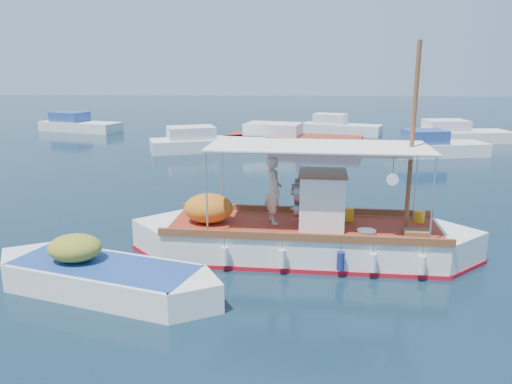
{
  "coord_description": "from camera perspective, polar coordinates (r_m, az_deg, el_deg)",
  "views": [
    {
      "loc": [
        -0.38,
        -13.93,
        5.4
      ],
      "look_at": [
        -1.18,
        0.0,
        1.86
      ],
      "focal_mm": 35.0,
      "sensor_mm": 36.0,
      "label": 1
    }
  ],
  "objects": [
    {
      "name": "ground",
      "position": [
        14.95,
        4.55,
        -6.99
      ],
      "size": [
        160.0,
        160.0,
        0.0
      ],
      "primitive_type": "plane",
      "color": "black",
      "rests_on": "ground"
    },
    {
      "name": "fishing_caique",
      "position": [
        14.59,
        5.12,
        -5.21
      ],
      "size": [
        10.24,
        3.31,
        6.25
      ],
      "rotation": [
        0.0,
        0.0,
        -0.06
      ],
      "color": "white",
      "rests_on": "ground"
    },
    {
      "name": "dinghy",
      "position": [
        12.97,
        -17.18,
        -9.46
      ],
      "size": [
        6.15,
        3.12,
        1.57
      ],
      "rotation": [
        0.0,
        0.0,
        -0.3
      ],
      "color": "white",
      "rests_on": "ground"
    },
    {
      "name": "bg_boat_nw",
      "position": [
        32.88,
        -5.88,
        5.58
      ],
      "size": [
        7.76,
        4.75,
        1.8
      ],
      "rotation": [
        0.0,
        0.0,
        0.34
      ],
      "color": "silver",
      "rests_on": "ground"
    },
    {
      "name": "bg_boat_n",
      "position": [
        34.19,
        3.75,
        5.96
      ],
      "size": [
        9.55,
        4.78,
        1.8
      ],
      "rotation": [
        0.0,
        0.0,
        -0.23
      ],
      "color": "maroon",
      "rests_on": "ground"
    },
    {
      "name": "bg_boat_ne",
      "position": [
        32.75,
        19.75,
        4.79
      ],
      "size": [
        6.17,
        3.26,
        1.8
      ],
      "rotation": [
        0.0,
        0.0,
        0.19
      ],
      "color": "silver",
      "rests_on": "ground"
    },
    {
      "name": "bg_boat_e",
      "position": [
        39.33,
        21.92,
        6.05
      ],
      "size": [
        7.38,
        3.36,
        1.8
      ],
      "rotation": [
        0.0,
        0.0,
        0.11
      ],
      "color": "silver",
      "rests_on": "ground"
    },
    {
      "name": "bg_boat_far_w",
      "position": [
        45.15,
        -19.66,
        7.18
      ],
      "size": [
        7.42,
        4.44,
        1.8
      ],
      "rotation": [
        0.0,
        0.0,
        -0.33
      ],
      "color": "silver",
      "rests_on": "ground"
    },
    {
      "name": "bg_boat_far_n",
      "position": [
        41.43,
        9.45,
        7.25
      ],
      "size": [
        6.61,
        4.02,
        1.8
      ],
      "rotation": [
        0.0,
        0.0,
        -0.35
      ],
      "color": "silver",
      "rests_on": "ground"
    }
  ]
}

